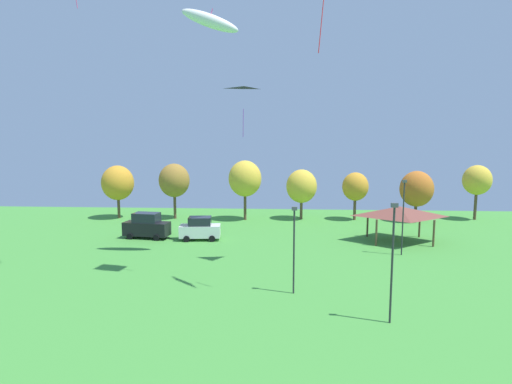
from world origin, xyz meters
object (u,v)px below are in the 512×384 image
light_post_0 (403,213)px  treeline_tree_3 (302,186)px  light_post_1 (392,257)px  treeline_tree_6 (477,180)px  treeline_tree_1 (174,181)px  parked_car_leftmost (147,226)px  treeline_tree_4 (355,187)px  parked_car_second_from_left (200,229)px  kite_flying_5 (244,98)px  treeline_tree_2 (245,179)px  kite_flying_8 (210,21)px  light_post_2 (294,245)px  treeline_tree_5 (417,189)px  treeline_tree_0 (118,183)px  park_pavilion (400,211)px

light_post_0 → treeline_tree_3: size_ratio=1.03×
light_post_1 → treeline_tree_6: size_ratio=0.94×
light_post_0 → treeline_tree_1: bearing=147.1°
parked_car_leftmost → treeline_tree_4: treeline_tree_4 is taller
treeline_tree_4 → parked_car_second_from_left: bearing=-146.2°
kite_flying_5 → light_post_0: size_ratio=0.55×
parked_car_leftmost → treeline_tree_6: treeline_tree_6 is taller
treeline_tree_1 → treeline_tree_2: treeline_tree_2 is taller
parked_car_leftmost → treeline_tree_3: size_ratio=0.75×
kite_flying_8 → treeline_tree_1: 24.67m
kite_flying_8 → light_post_1: (11.86, -11.74, -15.93)m
treeline_tree_1 → treeline_tree_4: bearing=1.3°
treeline_tree_1 → treeline_tree_6: 39.33m
parked_car_second_from_left → light_post_2: light_post_2 is taller
treeline_tree_5 → parked_car_leftmost: bearing=-160.3°
treeline_tree_0 → light_post_0: bearing=-26.1°
light_post_1 → treeline_tree_4: (3.57, 30.38, 0.57)m
light_post_1 → treeline_tree_5: bearing=69.5°
kite_flying_5 → treeline_tree_2: kite_flying_5 is taller
park_pavilion → treeline_tree_4: size_ratio=1.13×
treeline_tree_0 → treeline_tree_4: size_ratio=1.13×
parked_car_second_from_left → treeline_tree_3: bearing=42.0°
kite_flying_5 → treeline_tree_6: 34.04m
parked_car_leftmost → treeline_tree_0: (-7.50, 10.95, 3.40)m
light_post_0 → treeline_tree_1: size_ratio=0.92×
kite_flying_5 → parked_car_second_from_left: size_ratio=0.86×
park_pavilion → light_post_1: (-5.93, -18.98, 0.68)m
light_post_1 → treeline_tree_1: size_ratio=0.92×
light_post_0 → treeline_tree_5: (6.45, 16.06, 0.39)m
kite_flying_5 → parked_car_second_from_left: kite_flying_5 is taller
kite_flying_8 → light_post_1: 23.07m
kite_flying_5 → treeline_tree_2: size_ratio=0.48×
kite_flying_8 → parked_car_second_from_left: 19.83m
parked_car_leftmost → parked_car_second_from_left: 5.73m
parked_car_second_from_left → treeline_tree_1: treeline_tree_1 is taller
parked_car_second_from_left → treeline_tree_5: (25.51, 11.53, 2.99)m
light_post_2 → treeline_tree_2: 26.14m
parked_car_leftmost → park_pavilion: bearing=8.2°
park_pavilion → treeline_tree_3: size_ratio=1.07×
treeline_tree_0 → treeline_tree_2: bearing=-0.5°
light_post_1 → treeline_tree_6: treeline_tree_6 is taller
light_post_2 → treeline_tree_1: 29.79m
treeline_tree_2 → treeline_tree_5: 21.87m
parked_car_second_from_left → treeline_tree_3: (11.00, 12.05, 3.17)m
parked_car_second_from_left → treeline_tree_2: (3.68, 11.16, 4.20)m
light_post_2 → treeline_tree_2: (-5.47, 25.47, 2.07)m
treeline_tree_3 → kite_flying_8: bearing=-114.5°
treeline_tree_4 → treeline_tree_6: size_ratio=0.87×
light_post_0 → treeline_tree_3: 18.44m
park_pavilion → treeline_tree_3: 14.80m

